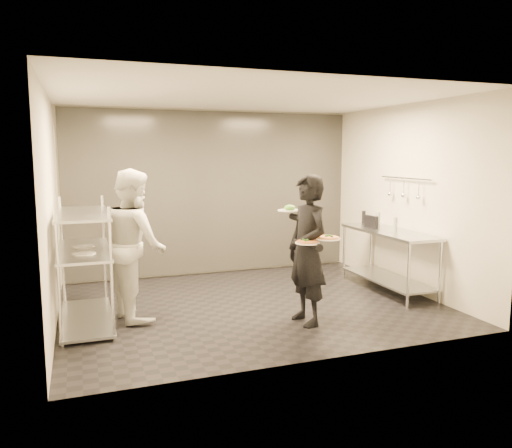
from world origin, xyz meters
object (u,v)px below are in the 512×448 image
object	(u,v)px
pass_rack	(84,261)
pizza_plate_near	(307,242)
pizza_plate_far	(328,238)
bottle_clear	(395,225)
prep_counter	(388,250)
waiter	(307,250)
bottle_green	(378,220)
salad_plate	(290,209)
bottle_dark	(364,217)
pos_monitor	(371,222)
chef	(134,244)

from	to	relation	value
pass_rack	pizza_plate_near	size ratio (longest dim) A/B	5.63
pizza_plate_far	bottle_clear	xyz separation A→B (m)	(1.67, 1.06, -0.06)
prep_counter	pizza_plate_near	world-z (taller)	pizza_plate_near
waiter	pass_rack	bearing A→B (deg)	-116.59
pizza_plate_far	bottle_green	bearing A→B (deg)	41.72
waiter	pizza_plate_far	size ratio (longest dim) A/B	6.27
waiter	bottle_clear	size ratio (longest dim) A/B	8.43
waiter	pizza_plate_far	world-z (taller)	waiter
prep_counter	salad_plate	distance (m)	2.14
prep_counter	bottle_clear	world-z (taller)	bottle_clear
prep_counter	pizza_plate_near	size ratio (longest dim) A/B	6.33
salad_plate	bottle_clear	distance (m)	2.01
bottle_green	bottle_clear	distance (m)	0.40
bottle_dark	pizza_plate_far	bearing A→B (deg)	-130.64
pizza_plate_far	pos_monitor	distance (m)	2.13
chef	bottle_clear	size ratio (longest dim) A/B	8.73
chef	bottle_dark	bearing A→B (deg)	-89.83
chef	bottle_clear	world-z (taller)	chef
prep_counter	bottle_green	xyz separation A→B (m)	(-0.02, 0.26, 0.42)
pos_monitor	pass_rack	bearing A→B (deg)	178.74
salad_plate	bottle_green	xyz separation A→B (m)	(1.88, 0.90, -0.34)
bottle_dark	prep_counter	bearing A→B (deg)	-94.21
bottle_dark	pos_monitor	bearing A→B (deg)	-109.54
pizza_plate_far	bottle_dark	bearing A→B (deg)	49.36
prep_counter	waiter	xyz separation A→B (m)	(-1.79, -0.94, 0.28)
chef	bottle_dark	distance (m)	3.87
pizza_plate_far	bottle_clear	world-z (taller)	bottle_clear
waiter	bottle_green	size ratio (longest dim) A/B	7.19
salad_plate	bottle_clear	world-z (taller)	salad_plate
pizza_plate_far	pos_monitor	world-z (taller)	pizza_plate_far
pizza_plate_far	prep_counter	bearing A→B (deg)	35.81
pass_rack	chef	size ratio (longest dim) A/B	0.85
pass_rack	pizza_plate_far	distance (m)	2.95
pizza_plate_near	pass_rack	bearing A→B (deg)	154.90
pass_rack	bottle_clear	distance (m)	4.36
pizza_plate_near	bottle_green	world-z (taller)	bottle_green
pizza_plate_near	bottle_clear	distance (m)	2.16
waiter	pos_monitor	bearing A→B (deg)	119.98
prep_counter	bottle_clear	distance (m)	0.42
pass_rack	chef	world-z (taller)	chef
waiter	bottle_green	distance (m)	2.14
waiter	pos_monitor	size ratio (longest dim) A/B	6.63
pass_rack	bottle_clear	bearing A→B (deg)	-1.72
pizza_plate_near	prep_counter	bearing A→B (deg)	31.15
chef	pizza_plate_far	xyz separation A→B (m)	(2.08, -1.20, 0.15)
pass_rack	salad_plate	bearing A→B (deg)	-14.71
bottle_green	pass_rack	bearing A→B (deg)	-176.52
pizza_plate_near	pos_monitor	distance (m)	2.28
prep_counter	bottle_dark	xyz separation A→B (m)	(0.06, 0.80, 0.40)
bottle_clear	pos_monitor	bearing A→B (deg)	107.76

